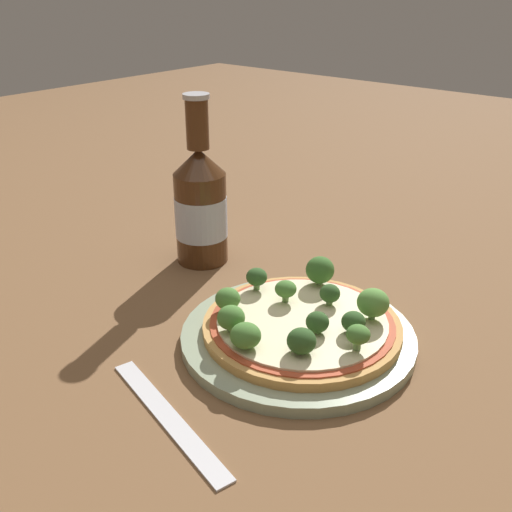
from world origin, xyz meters
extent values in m
plane|color=brown|center=(0.00, 0.00, 0.00)|extent=(3.00, 3.00, 0.00)
cylinder|color=#93A384|center=(0.01, -0.01, 0.01)|extent=(0.24, 0.24, 0.01)
cylinder|color=tan|center=(0.01, -0.02, 0.02)|extent=(0.21, 0.21, 0.01)
cylinder|color=#B74728|center=(0.01, -0.02, 0.02)|extent=(0.19, 0.19, 0.00)
cylinder|color=beige|center=(0.01, -0.02, 0.02)|extent=(0.18, 0.18, 0.00)
cylinder|color=#6B8E51|center=(0.06, -0.07, 0.03)|extent=(0.01, 0.01, 0.01)
ellipsoid|color=#568E3D|center=(0.06, -0.07, 0.05)|extent=(0.03, 0.03, 0.03)
cylinder|color=#6B8E51|center=(0.03, 0.02, 0.03)|extent=(0.01, 0.01, 0.01)
ellipsoid|color=#477A33|center=(0.03, 0.02, 0.04)|extent=(0.02, 0.02, 0.02)
cylinder|color=#6B8E51|center=(-0.04, -0.05, 0.03)|extent=(0.01, 0.01, 0.01)
ellipsoid|color=#2D5123|center=(-0.04, -0.05, 0.04)|extent=(0.03, 0.03, 0.02)
cylinder|color=#6B8E51|center=(0.00, -0.04, 0.03)|extent=(0.01, 0.01, 0.01)
ellipsoid|color=#2D5123|center=(0.00, -0.04, 0.04)|extent=(0.02, 0.02, 0.02)
cylinder|color=#6B8E51|center=(0.02, -0.07, 0.03)|extent=(0.01, 0.01, 0.01)
ellipsoid|color=#2D5123|center=(0.02, -0.07, 0.04)|extent=(0.02, 0.02, 0.02)
cylinder|color=#6B8E51|center=(0.03, 0.06, 0.03)|extent=(0.01, 0.01, 0.01)
ellipsoid|color=#2D5123|center=(0.03, 0.06, 0.04)|extent=(0.02, 0.02, 0.02)
cylinder|color=#6B8E51|center=(-0.07, -0.01, 0.03)|extent=(0.01, 0.01, 0.01)
ellipsoid|color=#477A33|center=(-0.07, -0.01, 0.04)|extent=(0.03, 0.03, 0.02)
cylinder|color=#6B8E51|center=(0.05, -0.02, 0.03)|extent=(0.01, 0.01, 0.01)
ellipsoid|color=#2D5123|center=(0.05, -0.02, 0.04)|extent=(0.02, 0.02, 0.02)
cylinder|color=#6B8E51|center=(-0.02, 0.06, 0.03)|extent=(0.01, 0.01, 0.01)
ellipsoid|color=#477A33|center=(-0.02, 0.06, 0.04)|extent=(0.03, 0.03, 0.02)
cylinder|color=#6B8E51|center=(0.00, -0.09, 0.03)|extent=(0.01, 0.01, 0.01)
ellipsoid|color=#477A33|center=(0.00, -0.09, 0.04)|extent=(0.02, 0.02, 0.02)
cylinder|color=#6B8E51|center=(-0.05, 0.02, 0.03)|extent=(0.01, 0.01, 0.01)
ellipsoid|color=#477A33|center=(-0.05, 0.02, 0.04)|extent=(0.03, 0.03, 0.02)
cylinder|color=#6B8E51|center=(0.09, 0.01, 0.03)|extent=(0.01, 0.01, 0.01)
ellipsoid|color=#386628|center=(0.09, 0.01, 0.04)|extent=(0.03, 0.03, 0.03)
cylinder|color=#472814|center=(0.08, 0.20, 0.06)|extent=(0.07, 0.07, 0.12)
cylinder|color=#B2BCD1|center=(0.08, 0.20, 0.06)|extent=(0.07, 0.07, 0.05)
cone|color=#472814|center=(0.08, 0.20, 0.14)|extent=(0.07, 0.07, 0.03)
cylinder|color=#472814|center=(0.08, 0.20, 0.18)|extent=(0.03, 0.03, 0.06)
cylinder|color=#B2B2B7|center=(0.08, 0.20, 0.22)|extent=(0.03, 0.03, 0.01)
cube|color=silver|center=(-0.16, 0.00, 0.00)|extent=(0.07, 0.19, 0.00)
camera|label=1|loc=(-0.43, -0.32, 0.35)|focal=42.00mm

